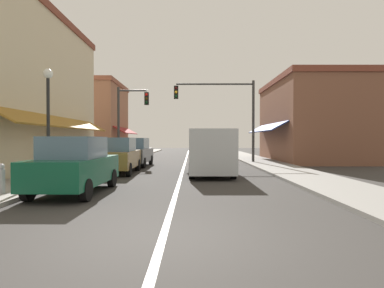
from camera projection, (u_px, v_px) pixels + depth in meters
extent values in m
plane|color=#33302D|center=(184.00, 163.00, 23.25)|extent=(80.00, 80.00, 0.00)
cube|color=gray|center=(107.00, 162.00, 23.24)|extent=(2.60, 56.00, 0.12)
cube|color=gray|center=(261.00, 162.00, 23.27)|extent=(2.60, 56.00, 0.12)
cube|color=silver|center=(184.00, 163.00, 23.25)|extent=(0.14, 52.00, 0.01)
cube|color=slate|center=(52.00, 145.00, 17.21)|extent=(0.08, 10.64, 1.80)
cube|color=olive|center=(63.00, 122.00, 17.20)|extent=(1.27, 11.76, 0.73)
cube|color=slate|center=(21.00, 40.00, 14.07)|extent=(0.08, 1.10, 1.30)
cube|color=slate|center=(73.00, 71.00, 20.23)|extent=(0.08, 1.10, 1.30)
cube|color=brown|center=(309.00, 123.00, 25.24)|extent=(5.75, 10.00, 5.89)
cube|color=brown|center=(309.00, 82.00, 25.20)|extent=(5.95, 10.20, 0.40)
cube|color=slate|center=(273.00, 143.00, 25.26)|extent=(0.08, 7.60, 1.80)
cube|color=navy|center=(265.00, 128.00, 25.24)|extent=(1.27, 8.40, 0.73)
cube|color=slate|center=(281.00, 103.00, 23.02)|extent=(0.08, 1.10, 1.30)
cube|color=slate|center=(266.00, 109.00, 27.42)|extent=(0.08, 1.10, 1.30)
cube|color=#8E5B42|center=(93.00, 121.00, 33.17)|extent=(5.38, 8.00, 7.01)
cube|color=brown|center=(93.00, 85.00, 33.12)|extent=(5.58, 8.20, 0.40)
cube|color=slate|center=(119.00, 142.00, 33.21)|extent=(0.08, 6.08, 1.80)
cube|color=maroon|center=(125.00, 130.00, 33.20)|extent=(1.27, 6.72, 0.73)
cube|color=slate|center=(115.00, 104.00, 31.40)|extent=(0.08, 1.10, 1.30)
cube|color=slate|center=(122.00, 108.00, 34.92)|extent=(0.08, 1.10, 1.30)
cube|color=#0F4C33|center=(74.00, 171.00, 10.15)|extent=(1.78, 4.13, 0.80)
cube|color=slate|center=(73.00, 147.00, 10.04)|extent=(1.55, 2.02, 0.66)
cylinder|color=black|center=(66.00, 178.00, 11.51)|extent=(0.21, 0.62, 0.62)
cylinder|color=black|center=(111.00, 178.00, 11.50)|extent=(0.21, 0.62, 0.62)
cylinder|color=black|center=(27.00, 190.00, 8.81)|extent=(0.21, 0.62, 0.62)
cylinder|color=black|center=(85.00, 190.00, 8.79)|extent=(0.21, 0.62, 0.62)
cube|color=brown|center=(117.00, 159.00, 16.04)|extent=(1.79, 4.13, 0.80)
cube|color=slate|center=(116.00, 144.00, 15.93)|extent=(1.55, 2.03, 0.66)
cylinder|color=black|center=(107.00, 165.00, 17.38)|extent=(0.21, 0.62, 0.62)
cylinder|color=black|center=(137.00, 165.00, 17.42)|extent=(0.21, 0.62, 0.62)
cylinder|color=black|center=(93.00, 170.00, 14.68)|extent=(0.21, 0.62, 0.62)
cylinder|color=black|center=(128.00, 170.00, 14.71)|extent=(0.21, 0.62, 0.62)
cube|color=#4C5156|center=(134.00, 155.00, 20.31)|extent=(1.84, 4.15, 0.80)
cube|color=slate|center=(133.00, 143.00, 20.20)|extent=(1.58, 2.04, 0.66)
cylinder|color=black|center=(126.00, 160.00, 21.69)|extent=(0.22, 0.63, 0.62)
cylinder|color=black|center=(150.00, 160.00, 21.65)|extent=(0.22, 0.63, 0.62)
cylinder|color=black|center=(115.00, 163.00, 18.98)|extent=(0.22, 0.63, 0.62)
cylinder|color=black|center=(142.00, 163.00, 18.94)|extent=(0.22, 0.63, 0.62)
cube|color=#B2B7BC|center=(209.00, 150.00, 15.38)|extent=(1.98, 5.01, 1.90)
cube|color=slate|center=(206.00, 141.00, 17.77)|extent=(1.73, 0.28, 0.84)
cube|color=black|center=(206.00, 161.00, 17.97)|extent=(1.86, 0.21, 0.24)
cylinder|color=black|center=(190.00, 165.00, 16.93)|extent=(0.24, 0.72, 0.72)
cylinder|color=black|center=(224.00, 165.00, 16.95)|extent=(0.24, 0.72, 0.72)
cylinder|color=black|center=(191.00, 170.00, 13.83)|extent=(0.24, 0.72, 0.72)
cylinder|color=black|center=(232.00, 170.00, 13.85)|extent=(0.24, 0.72, 0.72)
cylinder|color=#333333|center=(252.00, 122.00, 22.83)|extent=(0.18, 0.18, 5.80)
cylinder|color=#333333|center=(214.00, 84.00, 22.78)|extent=(5.40, 0.12, 0.12)
cube|color=black|center=(175.00, 92.00, 22.60)|extent=(0.30, 0.24, 0.90)
sphere|color=#420F0F|center=(175.00, 88.00, 22.47)|extent=(0.20, 0.20, 0.20)
sphere|color=yellow|center=(175.00, 92.00, 22.47)|extent=(0.20, 0.20, 0.20)
sphere|color=#0C3316|center=(175.00, 96.00, 22.48)|extent=(0.20, 0.20, 0.20)
cylinder|color=#333333|center=(117.00, 125.00, 23.43)|extent=(0.18, 0.18, 5.44)
cylinder|color=#333333|center=(132.00, 91.00, 23.40)|extent=(2.06, 0.12, 0.12)
cube|color=black|center=(146.00, 99.00, 23.23)|extent=(0.30, 0.24, 0.90)
sphere|color=red|center=(145.00, 94.00, 23.10)|extent=(0.20, 0.20, 0.20)
sphere|color=#3D2D0C|center=(145.00, 98.00, 23.10)|extent=(0.20, 0.20, 0.20)
sphere|color=#0C3316|center=(145.00, 102.00, 23.11)|extent=(0.20, 0.20, 0.20)
cylinder|color=black|center=(47.00, 131.00, 12.29)|extent=(0.12, 0.12, 3.99)
sphere|color=white|center=(47.00, 74.00, 12.26)|extent=(0.36, 0.36, 0.36)
cylinder|color=#B2B2B7|center=(0.00, 181.00, 9.39)|extent=(0.22, 0.22, 0.70)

